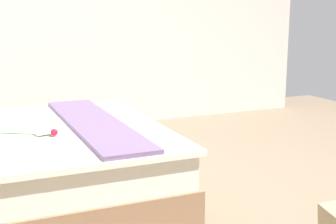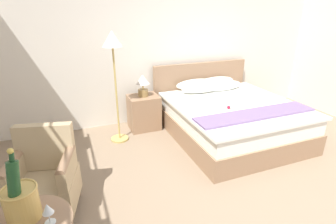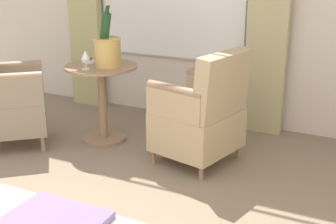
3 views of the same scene
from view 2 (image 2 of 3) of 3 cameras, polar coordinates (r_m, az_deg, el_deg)
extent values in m
plane|color=#8A745C|center=(3.19, 18.25, -18.30)|extent=(7.63, 7.63, 0.00)
cube|color=silver|center=(4.83, -0.52, 17.06)|extent=(6.25, 0.12, 3.19)
cube|color=#947154|center=(4.45, 13.32, -3.20)|extent=(1.81, 2.07, 0.32)
cube|color=white|center=(4.34, 13.64, 0.11)|extent=(1.76, 2.00, 0.24)
cube|color=white|center=(4.25, 14.25, 1.55)|extent=(1.85, 1.94, 0.04)
cube|color=slate|center=(3.86, 18.58, -0.44)|extent=(1.81, 0.37, 0.03)
cube|color=#947154|center=(5.13, 7.11, 6.75)|extent=(1.90, 0.08, 0.71)
ellipsoid|color=white|center=(4.86, 5.96, 6.08)|extent=(0.77, 0.26, 0.20)
ellipsoid|color=white|center=(5.07, 10.37, 6.50)|extent=(0.77, 0.24, 0.18)
ellipsoid|color=white|center=(4.65, 7.36, 5.26)|extent=(0.77, 0.26, 0.19)
ellipsoid|color=white|center=(4.87, 11.88, 5.59)|extent=(0.77, 0.27, 0.19)
cylinder|color=#2D6628|center=(4.16, 12.90, 1.70)|extent=(0.20, 0.33, 0.01)
sphere|color=red|center=(3.97, 13.06, 1.01)|extent=(0.05, 0.05, 0.05)
ellipsoid|color=#33702D|center=(4.00, 14.52, 0.83)|extent=(0.02, 0.05, 0.01)
cube|color=white|center=(4.06, 13.31, 1.21)|extent=(0.10, 0.12, 0.00)
cube|color=#947154|center=(4.58, -5.27, -0.07)|extent=(0.51, 0.43, 0.59)
sphere|color=tan|center=(4.60, -2.13, 1.90)|extent=(0.02, 0.02, 0.02)
cylinder|color=olive|center=(4.46, -5.42, 4.18)|extent=(0.17, 0.17, 0.12)
cylinder|color=tan|center=(4.42, -5.47, 5.52)|extent=(0.02, 0.02, 0.10)
cone|color=silver|center=(4.39, -5.53, 7.11)|extent=(0.23, 0.23, 0.15)
cylinder|color=tan|center=(4.35, -10.45, -5.71)|extent=(0.28, 0.28, 0.03)
cylinder|color=tan|center=(4.06, -11.16, 3.58)|extent=(0.03, 0.03, 1.45)
cone|color=silver|center=(3.89, -12.08, 15.35)|extent=(0.29, 0.29, 0.22)
cylinder|color=tan|center=(2.08, -29.21, -17.07)|extent=(0.22, 0.22, 0.23)
torus|color=tan|center=(2.01, -29.83, -14.46)|extent=(0.23, 0.23, 0.02)
cylinder|color=white|center=(2.02, -29.73, -14.92)|extent=(0.19, 0.19, 0.03)
cylinder|color=#1E4723|center=(1.97, -30.51, -13.64)|extent=(0.11, 0.15, 0.33)
cylinder|color=#193D1E|center=(1.91, -30.91, -8.20)|extent=(0.04, 0.05, 0.08)
sphere|color=gold|center=(1.89, -31.11, -7.31)|extent=(0.04, 0.04, 0.04)
cylinder|color=white|center=(2.04, -24.23, -21.05)|extent=(0.07, 0.07, 0.01)
cylinder|color=white|center=(2.01, -24.42, -20.17)|extent=(0.01, 0.01, 0.08)
cone|color=white|center=(1.96, -24.78, -18.53)|extent=(0.07, 0.07, 0.07)
cylinder|color=#947154|center=(2.93, -20.40, -21.48)|extent=(0.04, 0.04, 0.11)
cylinder|color=#947154|center=(3.42, -27.67, -15.78)|extent=(0.04, 0.04, 0.11)
cylinder|color=#947154|center=(3.28, -18.82, -15.99)|extent=(0.04, 0.04, 0.11)
cube|color=tan|center=(3.04, -25.00, -15.40)|extent=(0.71, 0.67, 0.31)
cube|color=tan|center=(3.02, -25.11, -6.82)|extent=(0.59, 0.29, 0.49)
cube|color=tan|center=(2.98, -30.58, -11.39)|extent=(0.20, 0.51, 0.21)
cylinder|color=#947154|center=(2.92, -30.97, -9.65)|extent=(0.20, 0.51, 0.09)
cube|color=tan|center=(2.82, -21.05, -11.49)|extent=(0.20, 0.51, 0.21)
cylinder|color=#947154|center=(2.76, -21.35, -9.67)|extent=(0.20, 0.51, 0.09)
camera|label=1|loc=(3.73, -36.50, 8.47)|focal=50.00mm
camera|label=3|loc=(4.73, 15.91, 15.89)|focal=50.00mm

